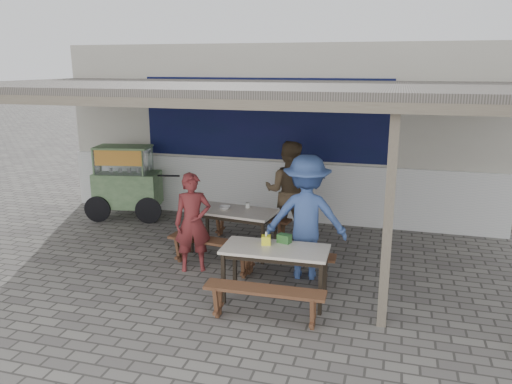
{
  "coord_description": "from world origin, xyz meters",
  "views": [
    {
      "loc": [
        2.37,
        -6.63,
        3.1
      ],
      "look_at": [
        0.24,
        0.9,
        1.09
      ],
      "focal_mm": 35.0,
      "sensor_mm": 36.0,
      "label": 1
    }
  ],
  "objects_px": {
    "table_left": "(233,214)",
    "table_right": "(275,254)",
    "bench_left_street": "(214,247)",
    "patron_wall_side": "(289,191)",
    "patron_right_table": "(306,217)",
    "donation_box": "(284,238)",
    "vendor_cart": "(126,179)",
    "tissue_box": "(266,240)",
    "patron_street_side": "(193,223)",
    "bench_left_wall": "(250,222)",
    "bench_right_wall": "(284,260)",
    "bench_right_street": "(264,297)",
    "condiment_jar": "(248,205)",
    "condiment_bowl": "(225,208)"
  },
  "relations": [
    {
      "from": "table_left",
      "to": "table_right",
      "type": "distance_m",
      "value": 1.88
    },
    {
      "from": "bench_left_street",
      "to": "table_right",
      "type": "relative_size",
      "value": 1.09
    },
    {
      "from": "patron_wall_side",
      "to": "patron_right_table",
      "type": "xyz_separation_m",
      "value": [
        0.59,
        -1.53,
        0.02
      ]
    },
    {
      "from": "table_right",
      "to": "donation_box",
      "type": "bearing_deg",
      "value": 71.39
    },
    {
      "from": "vendor_cart",
      "to": "patron_right_table",
      "type": "relative_size",
      "value": 0.97
    },
    {
      "from": "donation_box",
      "to": "tissue_box",
      "type": "bearing_deg",
      "value": -149.55
    },
    {
      "from": "bench_left_street",
      "to": "patron_street_side",
      "type": "height_order",
      "value": "patron_street_side"
    },
    {
      "from": "bench_left_wall",
      "to": "patron_wall_side",
      "type": "distance_m",
      "value": 0.89
    },
    {
      "from": "table_right",
      "to": "donation_box",
      "type": "relative_size",
      "value": 8.05
    },
    {
      "from": "table_left",
      "to": "patron_right_table",
      "type": "bearing_deg",
      "value": -17.88
    },
    {
      "from": "bench_right_wall",
      "to": "patron_right_table",
      "type": "distance_m",
      "value": 0.7
    },
    {
      "from": "vendor_cart",
      "to": "donation_box",
      "type": "distance_m",
      "value": 4.68
    },
    {
      "from": "bench_right_street",
      "to": "vendor_cart",
      "type": "xyz_separation_m",
      "value": [
        -3.84,
        3.43,
        0.48
      ]
    },
    {
      "from": "bench_left_street",
      "to": "table_right",
      "type": "xyz_separation_m",
      "value": [
        1.19,
        -0.84,
        0.33
      ]
    },
    {
      "from": "table_right",
      "to": "table_left",
      "type": "bearing_deg",
      "value": 124.05
    },
    {
      "from": "table_right",
      "to": "patron_street_side",
      "type": "xyz_separation_m",
      "value": [
        -1.46,
        0.67,
        0.1
      ]
    },
    {
      "from": "condiment_jar",
      "to": "donation_box",
      "type": "bearing_deg",
      "value": -57.18
    },
    {
      "from": "table_left",
      "to": "patron_wall_side",
      "type": "bearing_deg",
      "value": 57.18
    },
    {
      "from": "tissue_box",
      "to": "bench_left_wall",
      "type": "bearing_deg",
      "value": 111.95
    },
    {
      "from": "bench_left_wall",
      "to": "table_left",
      "type": "bearing_deg",
      "value": -90.0
    },
    {
      "from": "donation_box",
      "to": "patron_right_table",
      "type": "bearing_deg",
      "value": 74.76
    },
    {
      "from": "patron_wall_side",
      "to": "donation_box",
      "type": "distance_m",
      "value": 2.23
    },
    {
      "from": "bench_right_street",
      "to": "bench_left_street",
      "type": "bearing_deg",
      "value": 127.99
    },
    {
      "from": "bench_right_street",
      "to": "bench_right_wall",
      "type": "height_order",
      "value": "same"
    },
    {
      "from": "donation_box",
      "to": "bench_right_street",
      "type": "bearing_deg",
      "value": -93.54
    },
    {
      "from": "tissue_box",
      "to": "donation_box",
      "type": "xyz_separation_m",
      "value": [
        0.22,
        0.13,
        -0.0
      ]
    },
    {
      "from": "table_left",
      "to": "patron_street_side",
      "type": "relative_size",
      "value": 0.98
    },
    {
      "from": "patron_street_side",
      "to": "condiment_bowl",
      "type": "relative_size",
      "value": 8.1
    },
    {
      "from": "table_left",
      "to": "condiment_bowl",
      "type": "xyz_separation_m",
      "value": [
        -0.15,
        0.02,
        0.1
      ]
    },
    {
      "from": "patron_wall_side",
      "to": "condiment_bowl",
      "type": "height_order",
      "value": "patron_wall_side"
    },
    {
      "from": "condiment_jar",
      "to": "vendor_cart",
      "type": "bearing_deg",
      "value": 159.5
    },
    {
      "from": "bench_left_street",
      "to": "donation_box",
      "type": "bearing_deg",
      "value": -18.48
    },
    {
      "from": "vendor_cart",
      "to": "donation_box",
      "type": "xyz_separation_m",
      "value": [
        3.9,
        -2.59,
        -0.01
      ]
    },
    {
      "from": "patron_street_side",
      "to": "table_left",
      "type": "bearing_deg",
      "value": 43.38
    },
    {
      "from": "table_left",
      "to": "condiment_bowl",
      "type": "bearing_deg",
      "value": -179.07
    },
    {
      "from": "bench_left_street",
      "to": "condiment_jar",
      "type": "distance_m",
      "value": 1.04
    },
    {
      "from": "table_right",
      "to": "patron_street_side",
      "type": "distance_m",
      "value": 1.6
    },
    {
      "from": "table_right",
      "to": "patron_wall_side",
      "type": "bearing_deg",
      "value": 96.47
    },
    {
      "from": "table_left",
      "to": "vendor_cart",
      "type": "distance_m",
      "value": 3.02
    },
    {
      "from": "bench_left_street",
      "to": "condiment_bowl",
      "type": "bearing_deg",
      "value": 102.1
    },
    {
      "from": "table_left",
      "to": "tissue_box",
      "type": "bearing_deg",
      "value": -49.09
    },
    {
      "from": "patron_street_side",
      "to": "tissue_box",
      "type": "relative_size",
      "value": 12.79
    },
    {
      "from": "bench_left_street",
      "to": "patron_street_side",
      "type": "bearing_deg",
      "value": -140.01
    },
    {
      "from": "table_right",
      "to": "bench_right_wall",
      "type": "height_order",
      "value": "table_right"
    },
    {
      "from": "patron_wall_side",
      "to": "condiment_jar",
      "type": "distance_m",
      "value": 0.89
    },
    {
      "from": "bench_right_street",
      "to": "patron_street_side",
      "type": "xyz_separation_m",
      "value": [
        -1.47,
        1.28,
        0.43
      ]
    },
    {
      "from": "table_left",
      "to": "condiment_jar",
      "type": "height_order",
      "value": "condiment_jar"
    },
    {
      "from": "bench_left_street",
      "to": "bench_right_wall",
      "type": "relative_size",
      "value": 1.02
    },
    {
      "from": "bench_left_wall",
      "to": "bench_right_wall",
      "type": "bearing_deg",
      "value": -50.84
    },
    {
      "from": "bench_left_wall",
      "to": "tissue_box",
      "type": "relative_size",
      "value": 12.91
    }
  ]
}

